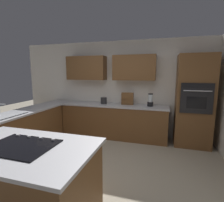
{
  "coord_description": "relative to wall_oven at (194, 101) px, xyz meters",
  "views": [
    {
      "loc": [
        -1.13,
        2.64,
        1.73
      ],
      "look_at": [
        0.08,
        -1.48,
        1.03
      ],
      "focal_mm": 27.53,
      "sensor_mm": 36.0,
      "label": 1
    }
  ],
  "objects": [
    {
      "name": "island_base",
      "position": [
        2.25,
        2.86,
        -0.65
      ],
      "size": [
        1.64,
        0.97,
        0.86
      ],
      "primitive_type": "cube",
      "color": "brown",
      "rests_on": "ground"
    },
    {
      "name": "wall_oven",
      "position": [
        0.0,
        0.0,
        0.0
      ],
      "size": [
        0.8,
        0.66,
        2.16
      ],
      "color": "brown",
      "rests_on": "ground"
    },
    {
      "name": "island_top",
      "position": [
        2.25,
        2.86,
        -0.2
      ],
      "size": [
        1.72,
        1.05,
        0.04
      ],
      "primitive_type": "cube",
      "color": "#B2B2B7",
      "rests_on": "island_base"
    },
    {
      "name": "countertop_side",
      "position": [
        3.67,
        1.17,
        -0.2
      ],
      "size": [
        0.64,
        2.94,
        0.04
      ],
      "primitive_type": "cube",
      "color": "#B2B2B7",
      "rests_on": "lower_cabinets_side"
    },
    {
      "name": "lower_cabinets_side",
      "position": [
        3.67,
        1.17,
        -0.65
      ],
      "size": [
        0.6,
        2.9,
        0.86
      ],
      "primitive_type": "cube",
      "color": "brown",
      "rests_on": "ground"
    },
    {
      "name": "ground_plane",
      "position": [
        1.85,
        1.72,
        -1.08
      ],
      "size": [
        14.0,
        14.0,
        0.0
      ],
      "primitive_type": "plane",
      "color": "#9E937F"
    },
    {
      "name": "cooktop",
      "position": [
        2.25,
        2.86,
        -0.17
      ],
      "size": [
        0.76,
        0.56,
        0.03
      ],
      "color": "black",
      "rests_on": "island_top"
    },
    {
      "name": "lower_cabinets_back",
      "position": [
        1.95,
        -0.0,
        -0.65
      ],
      "size": [
        2.8,
        0.6,
        0.86
      ],
      "primitive_type": "cube",
      "color": "brown",
      "rests_on": "ground"
    },
    {
      "name": "kettle",
      "position": [
        2.25,
        -0.03,
        -0.09
      ],
      "size": [
        0.17,
        0.17,
        0.18
      ],
      "primitive_type": "cylinder",
      "color": "#262628",
      "rests_on": "countertop_back"
    },
    {
      "name": "wall_back",
      "position": [
        1.91,
        -0.33,
        0.35
      ],
      "size": [
        6.0,
        0.44,
        2.6
      ],
      "color": "white",
      "rests_on": "ground"
    },
    {
      "name": "sink_unit",
      "position": [
        3.68,
        1.74,
        -0.16
      ],
      "size": [
        0.46,
        0.7,
        0.23
      ],
      "color": "#515456",
      "rests_on": "countertop_side"
    },
    {
      "name": "spice_rack",
      "position": [
        1.6,
        -0.08,
        -0.02
      ],
      "size": [
        0.31,
        0.11,
        0.32
      ],
      "color": "brown",
      "rests_on": "countertop_back"
    },
    {
      "name": "blender",
      "position": [
        1.0,
        -0.03,
        -0.04
      ],
      "size": [
        0.15,
        0.15,
        0.33
      ],
      "color": "black",
      "rests_on": "countertop_back"
    },
    {
      "name": "countertop_back",
      "position": [
        1.95,
        -0.0,
        -0.2
      ],
      "size": [
        2.84,
        0.64,
        0.04
      ],
      "primitive_type": "cube",
      "color": "#B2B2B7",
      "rests_on": "lower_cabinets_back"
    }
  ]
}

